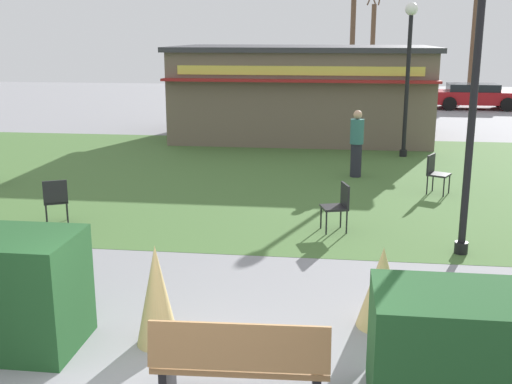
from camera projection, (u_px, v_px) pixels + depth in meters
lawn_patch at (280, 176)px, 16.10m from camera, size 36.00×12.00×0.01m
park_bench at (240, 363)px, 6.02m from camera, size 1.72×0.60×0.95m
hedge_right at (499, 354)px, 5.95m from camera, size 2.40×1.10×1.19m
ornamental_grass_behind_left at (382, 287)px, 7.73m from camera, size 0.61×0.61×1.03m
ornamental_grass_behind_right at (157, 295)px, 7.26m from camera, size 0.50×0.50×1.21m
lamppost_mid at (475, 86)px, 9.76m from camera, size 0.36×0.36×4.38m
lamppost_far at (408, 62)px, 17.97m from camera, size 0.36×0.36×4.38m
food_kiosk at (302, 92)px, 21.89m from camera, size 8.74×5.48×3.12m
cafe_chair_west at (56, 198)px, 11.85m from camera, size 0.59×0.59×0.89m
cafe_chair_east at (435, 171)px, 14.21m from camera, size 0.59×0.59×0.89m
cafe_chair_center at (339, 203)px, 11.49m from camera, size 0.55×0.55×0.89m
person_strolling at (357, 143)px, 15.80m from camera, size 0.34×0.34×1.69m
parked_car_west_slot at (260, 93)px, 31.55m from camera, size 4.25×2.15×1.20m
parked_car_center_slot at (370, 94)px, 30.88m from camera, size 4.24×2.13×1.20m
parked_car_east_slot at (475, 95)px, 30.26m from camera, size 4.26×2.17×1.20m
tree_left_bg at (372, 47)px, 37.08m from camera, size 0.91×0.96×6.25m
tree_right_bg at (352, 38)px, 34.23m from camera, size 0.91×0.96×7.28m
tree_center_bg at (473, 45)px, 34.25m from camera, size 0.91×0.96×6.55m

